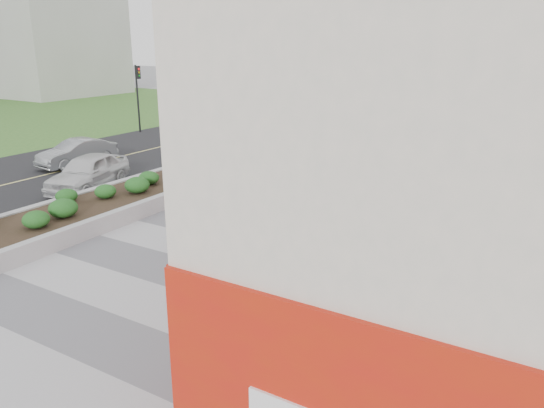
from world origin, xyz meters
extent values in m
plane|color=gray|center=(0.00, 0.00, 0.00)|extent=(160.00, 160.00, 0.00)
cube|color=#A8A8AD|center=(0.00, 3.00, 0.01)|extent=(8.00, 36.00, 0.01)
cube|color=beige|center=(7.00, 9.00, 4.00)|extent=(6.00, 24.00, 8.00)
cube|color=#B7160E|center=(4.02, 9.00, 1.50)|extent=(0.12, 24.00, 3.00)
cube|color=#9E9EA0|center=(-5.50, 15.85, 0.28)|extent=(3.00, 0.30, 0.55)
cube|color=#9E9EA0|center=(-6.85, 7.00, 0.28)|extent=(0.30, 18.00, 0.55)
cube|color=#9E9EA0|center=(-4.15, 7.00, 0.28)|extent=(0.30, 18.00, 0.55)
cube|color=#2D2116|center=(-5.50, 7.00, 0.25)|extent=(2.40, 17.40, 0.50)
cube|color=black|center=(-12.00, 7.00, 0.00)|extent=(10.00, 40.00, 0.00)
cylinder|color=black|center=(-7.30, 17.50, 2.10)|extent=(0.12, 0.12, 4.20)
cube|color=black|center=(-7.12, 17.50, 3.75)|extent=(0.18, 0.28, 0.80)
cylinder|color=black|center=(-16.50, 17.00, 2.10)|extent=(0.12, 0.12, 4.20)
cube|color=black|center=(-16.32, 17.00, 3.75)|extent=(0.18, 0.28, 0.80)
cylinder|color=#595654|center=(0.50, 3.00, 0.00)|extent=(0.44, 0.44, 0.01)
cube|color=black|center=(-1.04, 3.38, 0.07)|extent=(0.21, 0.72, 0.02)
imported|color=#242529|center=(-1.04, 3.38, 0.67)|extent=(0.44, 0.29, 1.19)
sphere|color=blue|center=(-1.04, 3.38, 1.23)|extent=(0.23, 0.23, 0.23)
imported|color=silver|center=(-8.50, 6.07, 0.70)|extent=(2.70, 4.42, 1.40)
imported|color=gray|center=(-12.23, 8.59, 0.62)|extent=(1.66, 3.87, 1.24)
camera|label=1|loc=(8.38, -7.66, 5.79)|focal=35.00mm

